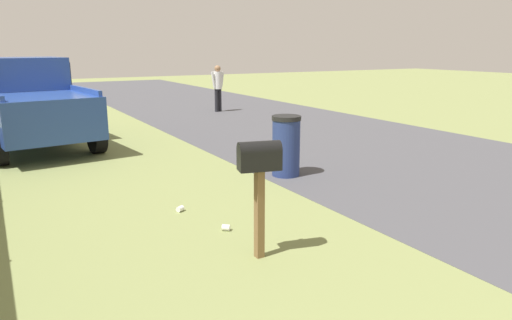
{
  "coord_description": "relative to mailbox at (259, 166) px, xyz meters",
  "views": [
    {
      "loc": [
        1.9,
        2.49,
        2.32
      ],
      "look_at": [
        6.2,
        0.05,
        1.13
      ],
      "focal_mm": 32.92,
      "sensor_mm": 36.0,
      "label": 1
    }
  ],
  "objects": [
    {
      "name": "mailbox",
      "position": [
        0.0,
        0.0,
        0.0
      ],
      "size": [
        0.3,
        0.5,
        1.34
      ],
      "rotation": [
        0.0,
        0.0,
        -0.24
      ],
      "color": "brown",
      "rests_on": "ground"
    },
    {
      "name": "litter_cup_far_scatter",
      "position": [
        0.9,
        -0.01,
        -1.03
      ],
      "size": [
        0.13,
        0.13,
        0.08
      ],
      "primitive_type": "cylinder",
      "rotation": [
        0.0,
        1.57,
        4.03
      ],
      "color": "white",
      "rests_on": "ground"
    },
    {
      "name": "litter_cup_midfield_b",
      "position": [
        1.88,
        0.24,
        -1.03
      ],
      "size": [
        0.12,
        0.13,
        0.08
      ],
      "primitive_type": "cylinder",
      "rotation": [
        0.0,
        1.57,
        2.07
      ],
      "color": "white",
      "rests_on": "ground"
    },
    {
      "name": "pedestrian",
      "position": [
        11.53,
        -4.89,
        -0.09
      ],
      "size": [
        0.3,
        0.56,
        1.69
      ],
      "rotation": [
        0.0,
        0.0,
        3.36
      ],
      "color": "black",
      "rests_on": "ground"
    },
    {
      "name": "trash_bin",
      "position": [
        2.79,
        -2.18,
        -0.5
      ],
      "size": [
        0.53,
        0.53,
        1.12
      ],
      "color": "navy",
      "rests_on": "ground"
    },
    {
      "name": "pickup_truck",
      "position": [
        8.12,
        1.66,
        0.03
      ],
      "size": [
        5.01,
        2.7,
        2.09
      ],
      "rotation": [
        0.0,
        0.0,
        0.12
      ],
      "color": "#284793",
      "rests_on": "ground"
    }
  ]
}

